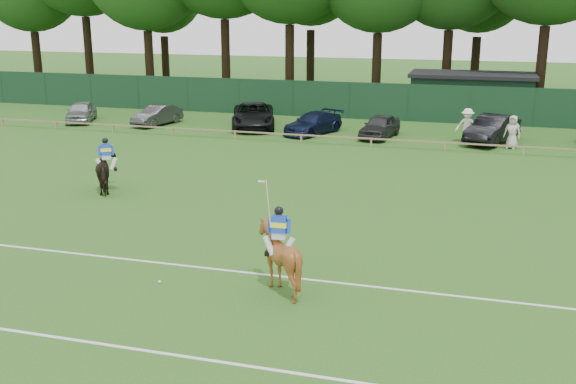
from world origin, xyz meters
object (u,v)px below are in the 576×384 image
(horse_chestnut, at_px, (279,258))
(sedan_silver, at_px, (81,112))
(horse_dark, at_px, (107,171))
(suv_black, at_px, (253,116))
(sedan_navy, at_px, (313,123))
(spectator_mid, at_px, (513,131))
(sedan_grey, at_px, (157,115))
(utility_shed, at_px, (471,95))
(spectator_right, at_px, (512,132))
(estate_black, at_px, (492,129))
(hatch_grey, at_px, (380,126))
(spectator_left, at_px, (467,126))
(polo_ball, at_px, (160,282))

(horse_chestnut, height_order, sedan_silver, horse_chestnut)
(horse_dark, relative_size, suv_black, 0.37)
(sedan_silver, bearing_deg, horse_dark, -75.69)
(sedan_navy, xyz_separation_m, spectator_mid, (11.51, -0.37, 0.18))
(sedan_grey, bearing_deg, utility_shed, 37.72)
(suv_black, relative_size, spectator_right, 3.09)
(estate_black, relative_size, spectator_right, 2.60)
(estate_black, bearing_deg, suv_black, -161.51)
(hatch_grey, bearing_deg, sedan_navy, -171.34)
(spectator_mid, bearing_deg, spectator_left, 173.16)
(sedan_silver, bearing_deg, spectator_left, -21.92)
(suv_black, relative_size, utility_shed, 0.67)
(horse_chestnut, relative_size, sedan_navy, 0.43)
(horse_chestnut, bearing_deg, sedan_navy, -82.93)
(sedan_silver, relative_size, utility_shed, 0.47)
(estate_black, distance_m, utility_shed, 9.16)
(estate_black, xyz_separation_m, spectator_right, (1.02, -1.35, 0.13))
(sedan_silver, height_order, polo_ball, sedan_silver)
(spectator_left, height_order, utility_shed, utility_shed)
(sedan_grey, bearing_deg, spectator_left, 11.72)
(estate_black, xyz_separation_m, polo_ball, (-9.15, -23.39, -0.73))
(sedan_grey, bearing_deg, estate_black, 12.88)
(horse_dark, xyz_separation_m, sedan_navy, (5.14, 15.07, -0.24))
(spectator_right, bearing_deg, utility_shed, 121.20)
(sedan_navy, height_order, utility_shed, utility_shed)
(hatch_grey, xyz_separation_m, spectator_left, (4.96, -0.18, 0.31))
(horse_dark, xyz_separation_m, sedan_grey, (-5.34, 15.25, -0.25))
(estate_black, relative_size, spectator_left, 2.41)
(hatch_grey, height_order, polo_ball, hatch_grey)
(horse_dark, xyz_separation_m, sedan_silver, (-10.79, 14.99, -0.21))
(sedan_grey, height_order, utility_shed, utility_shed)
(horse_dark, height_order, spectator_mid, horse_dark)
(spectator_mid, relative_size, utility_shed, 0.20)
(sedan_navy, height_order, spectator_right, spectator_right)
(horse_chestnut, bearing_deg, spectator_right, -112.00)
(spectator_left, height_order, spectator_right, spectator_left)
(sedan_silver, height_order, spectator_right, spectator_right)
(spectator_left, bearing_deg, sedan_grey, 176.17)
(sedan_silver, bearing_deg, spectator_right, -23.87)
(sedan_silver, xyz_separation_m, sedan_grey, (5.45, 0.26, -0.04))
(sedan_silver, height_order, sedan_navy, sedan_silver)
(horse_dark, height_order, hatch_grey, horse_dark)
(sedan_navy, xyz_separation_m, spectator_right, (11.45, -1.25, 0.27))
(spectator_left, bearing_deg, suv_black, 172.31)
(horse_dark, bearing_deg, spectator_right, -174.84)
(horse_dark, bearing_deg, spectator_mid, -173.21)
(spectator_left, bearing_deg, estate_black, 13.28)
(sedan_silver, bearing_deg, sedan_grey, -18.73)
(spectator_right, bearing_deg, polo_ball, -96.75)
(sedan_silver, height_order, utility_shed, utility_shed)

